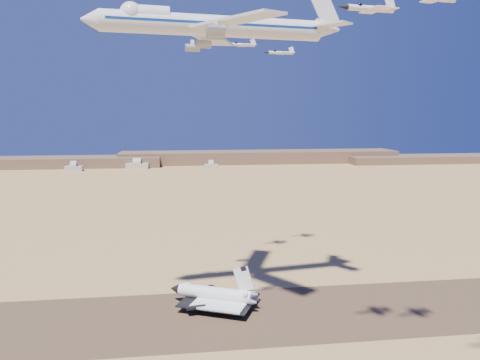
{
  "coord_description": "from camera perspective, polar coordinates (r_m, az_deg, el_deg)",
  "views": [
    {
      "loc": [
        -5.58,
        -161.98,
        73.55
      ],
      "look_at": [
        17.35,
        8.0,
        49.43
      ],
      "focal_mm": 35.0,
      "sensor_mm": 36.0,
      "label": 1
    }
  ],
  "objects": [
    {
      "name": "carrier_747",
      "position": [
        164.49,
        -3.97,
        18.29
      ],
      "size": [
        89.38,
        68.4,
        22.18
      ],
      "rotation": [
        0.0,
        0.0,
        0.14
      ],
      "color": "silver"
    },
    {
      "name": "crew_c",
      "position": [
        178.48,
        -1.25,
        -16.02
      ],
      "size": [
        1.09,
        0.96,
        1.67
      ],
      "primitive_type": "imported",
      "rotation": [
        0.0,
        0.0,
        2.54
      ],
      "color": "#DD470D",
      "rests_on": "runway"
    },
    {
      "name": "crew_b",
      "position": [
        179.71,
        -1.43,
        -15.8
      ],
      "size": [
        1.06,
        1.03,
        1.93
      ],
      "primitive_type": "imported",
      "rotation": [
        0.0,
        0.0,
        2.4
      ],
      "color": "#DD470D",
      "rests_on": "runway"
    },
    {
      "name": "chase_jet_d",
      "position": [
        212.98,
        0.17,
        16.18
      ],
      "size": [
        14.79,
        8.4,
        3.73
      ],
      "rotation": [
        0.0,
        0.0,
        0.21
      ],
      "color": "silver"
    },
    {
      "name": "ground",
      "position": [
        177.99,
        -5.42,
        -16.44
      ],
      "size": [
        1200.0,
        1200.0,
        0.0
      ],
      "primitive_type": "plane",
      "color": "tan",
      "rests_on": "ground"
    },
    {
      "name": "chase_jet_a",
      "position": [
        124.32,
        15.49,
        19.52
      ],
      "size": [
        15.6,
        8.65,
        3.9
      ],
      "rotation": [
        0.0,
        0.0,
        0.14
      ],
      "color": "silver"
    },
    {
      "name": "runway",
      "position": [
        177.97,
        -5.42,
        -16.43
      ],
      "size": [
        600.0,
        50.0,
        0.06
      ],
      "primitive_type": "cube",
      "color": "brown",
      "rests_on": "ground"
    },
    {
      "name": "hangars",
      "position": [
        646.74,
        -12.83,
        1.7
      ],
      "size": [
        200.5,
        29.5,
        30.0
      ],
      "color": "beige",
      "rests_on": "ground"
    },
    {
      "name": "chase_jet_e",
      "position": [
        229.82,
        4.92,
        15.21
      ],
      "size": [
        15.46,
        8.45,
        3.85
      ],
      "rotation": [
        0.0,
        0.0,
        0.1
      ],
      "color": "silver"
    },
    {
      "name": "ridgeline",
      "position": [
        696.05,
        -1.81,
        2.57
      ],
      "size": [
        960.0,
        90.0,
        18.0
      ],
      "color": "brown",
      "rests_on": "ground"
    },
    {
      "name": "crew_a",
      "position": [
        177.98,
        -1.27,
        -16.06
      ],
      "size": [
        0.5,
        0.71,
        1.83
      ],
      "primitive_type": "imported",
      "rotation": [
        0.0,
        0.0,
        1.67
      ],
      "color": "#DD470D",
      "rests_on": "runway"
    },
    {
      "name": "shuttle",
      "position": [
        185.28,
        -3.14,
        -13.82
      ],
      "size": [
        36.01,
        30.82,
        17.54
      ],
      "rotation": [
        0.0,
        0.0,
        -0.43
      ],
      "color": "white",
      "rests_on": "runway"
    }
  ]
}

